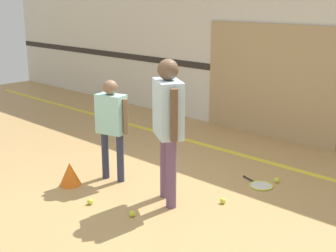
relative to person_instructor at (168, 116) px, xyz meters
name	(u,v)px	position (x,y,z in m)	size (l,w,h in m)	color
ground_plane	(154,197)	(-0.20, -0.02, -1.00)	(16.00, 16.00, 0.00)	tan
wall_back	(296,41)	(-0.20, 3.06, 0.59)	(16.00, 0.07, 3.20)	silver
wall_panel	(269,82)	(-0.60, 3.00, -0.08)	(2.41, 0.05, 1.84)	tan
floor_stripe	(249,157)	(-0.20, 1.91, -1.00)	(14.40, 0.10, 0.01)	yellow
person_instructor	(168,116)	(0.00, 0.00, 0.00)	(0.53, 0.46, 1.62)	#6B4C70
person_student_left	(111,119)	(-0.96, 0.00, -0.21)	(0.47, 0.28, 1.28)	#2D334C
racket_spare_on_floor	(260,185)	(0.51, 1.11, -0.99)	(0.53, 0.38, 0.03)	#C6D838
tennis_ball_near_instructor	(132,214)	(-0.01, -0.54, -0.97)	(0.07, 0.07, 0.07)	#CCE038
tennis_ball_by_spare_racket	(277,180)	(0.60, 1.34, -0.97)	(0.07, 0.07, 0.07)	#CCE038
tennis_ball_stray_left	(90,202)	(-0.58, -0.66, -0.97)	(0.07, 0.07, 0.07)	#CCE038
tennis_ball_stray_right	(223,201)	(0.48, 0.39, -0.97)	(0.07, 0.07, 0.07)	#CCE038
training_cone	(70,174)	(-1.21, -0.48, -0.86)	(0.27, 0.27, 0.29)	orange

